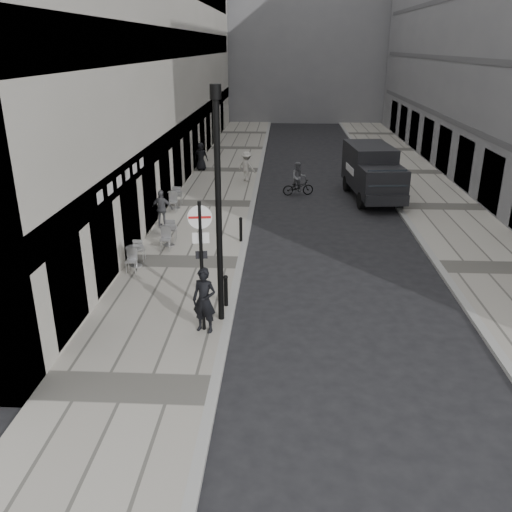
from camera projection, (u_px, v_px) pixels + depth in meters
The scene contains 18 objects.
ground at pixel (195, 485), 9.67m from camera, with size 120.00×120.00×0.00m, color black.
sidewalk at pixel (212, 204), 26.49m from camera, with size 4.00×60.00×0.12m, color #9A968B.
far_sidewalk at pixel (440, 207), 25.96m from camera, with size 4.00×60.00×0.12m, color #9A968B.
building_left at pixel (149, 12), 29.47m from camera, with size 4.00×45.00×18.00m, color #BBB4AA.
building_far at pixel (287, 8), 57.69m from camera, with size 24.00×16.00×22.00m, color slate.
walking_man at pixel (204, 300), 14.33m from camera, with size 0.66×0.43×1.81m, color black.
sign_post at pixel (201, 250), 13.89m from camera, with size 0.62×0.14×3.60m.
lamppost at pixel (218, 197), 14.02m from camera, with size 0.29×0.29×6.34m.
bollard_near at pixel (241, 230), 21.18m from camera, with size 0.12×0.12×0.91m, color black.
bollard_far at pixel (226, 292), 15.90m from camera, with size 0.12×0.12×0.91m, color black.
panel_van at pixel (372, 170), 27.22m from camera, with size 2.58×5.70×2.60m.
cyclist at pixel (298, 182), 28.09m from camera, with size 1.69×0.88×1.74m.
pedestrian_a at pixel (162, 209), 22.73m from camera, with size 0.93×0.39×1.59m, color #4D4E52.
pedestrian_b at pixel (247, 167), 30.41m from camera, with size 1.08×0.62×1.68m, color #B7B1A9.
pedestrian_c at pixel (201, 156), 33.15m from camera, with size 0.83×0.54×1.69m, color black.
cafe_table_near at pixel (136, 255), 18.77m from camera, with size 0.65×1.46×0.83m.
cafe_table_mid at pixel (175, 199), 25.47m from camera, with size 0.72×1.63×0.93m.
cafe_table_far at pixel (169, 234), 20.74m from camera, with size 0.69×1.55×0.88m.
Camera 1 is at (1.48, -7.45, 7.34)m, focal length 38.00 mm.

